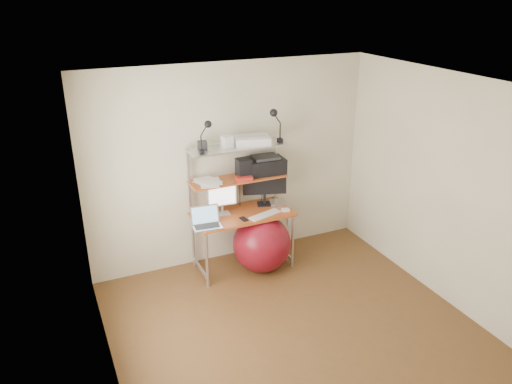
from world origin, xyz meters
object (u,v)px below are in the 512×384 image
laptop (206,222)px  exercise_ball (262,244)px  monitor_black (265,184)px  printer (265,165)px  monitor_silver (222,197)px

laptop → exercise_ball: laptop is taller
monitor_black → exercise_ball: size_ratio=0.76×
printer → exercise_ball: bearing=-118.0°
exercise_ball → monitor_silver: bearing=149.4°
monitor_silver → printer: bearing=10.8°
monitor_black → exercise_ball: monitor_black is taller
laptop → printer: printer is taller
monitor_silver → monitor_black: 0.59m
printer → laptop: bearing=-158.7°
monitor_silver → monitor_black: monitor_black is taller
monitor_black → printer: bearing=74.8°
laptop → printer: (0.89, 0.30, 0.46)m
exercise_ball → printer: bearing=59.3°
monitor_silver → printer: size_ratio=0.86×
exercise_ball → monitor_black: bearing=59.5°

